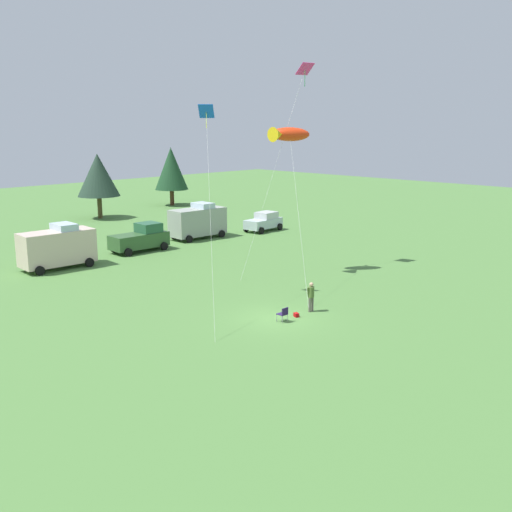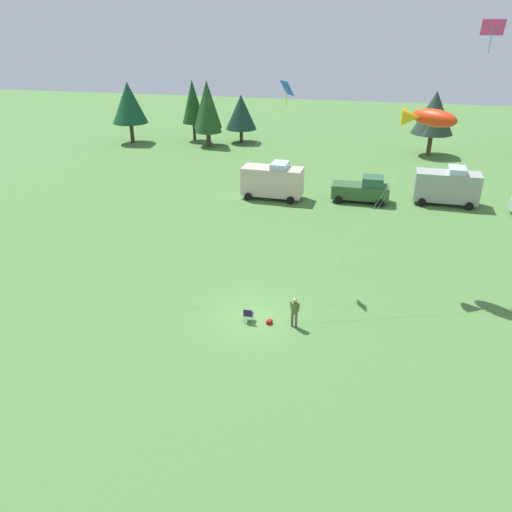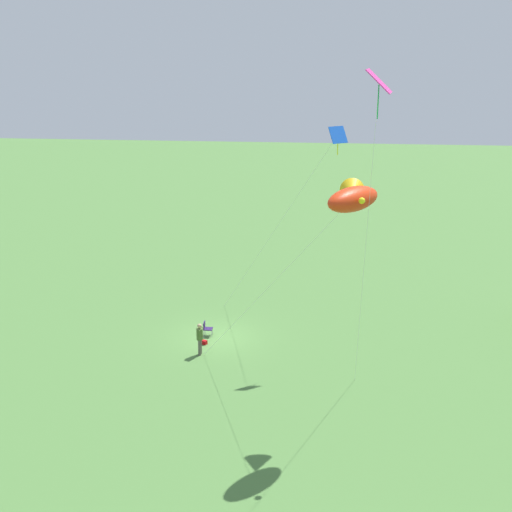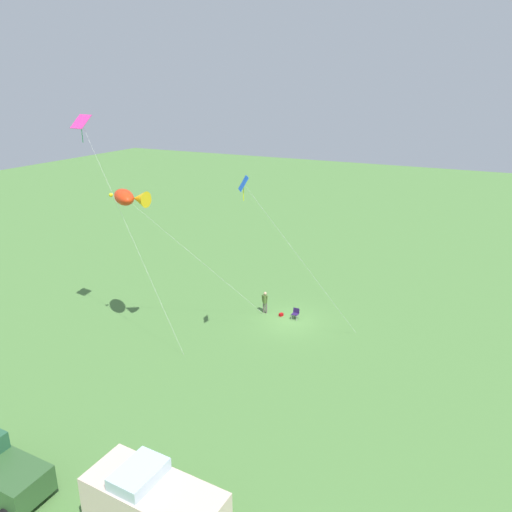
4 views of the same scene
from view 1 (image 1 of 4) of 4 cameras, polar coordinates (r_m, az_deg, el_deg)
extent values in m
plane|color=#4C7A3A|center=(33.63, 2.06, -5.97)|extent=(160.00, 160.00, 0.00)
cylinder|color=#58514A|center=(34.78, 5.14, -4.65)|extent=(0.14, 0.14, 0.85)
cylinder|color=#58514A|center=(34.93, 5.39, -4.58)|extent=(0.14, 0.14, 0.85)
cylinder|color=#47612B|center=(34.65, 5.29, -3.45)|extent=(0.37, 0.37, 0.62)
sphere|color=tan|center=(34.53, 5.30, -2.72)|extent=(0.24, 0.24, 0.24)
cylinder|color=#47612B|center=(34.54, 4.98, -3.44)|extent=(0.17, 0.10, 0.56)
cylinder|color=#47612B|center=(34.82, 5.45, -3.32)|extent=(0.14, 0.10, 0.56)
cube|color=#261747|center=(33.05, 2.50, -5.54)|extent=(0.48, 0.48, 0.04)
cube|color=#261747|center=(32.85, 2.79, -5.29)|extent=(0.48, 0.04, 0.40)
cylinder|color=#A5A8AD|center=(33.10, 1.98, -5.89)|extent=(0.03, 0.03, 0.42)
cylinder|color=#A5A8AD|center=(33.40, 2.47, -5.73)|extent=(0.03, 0.03, 0.42)
cylinder|color=#A5A8AD|center=(32.83, 2.52, -6.05)|extent=(0.03, 0.03, 0.42)
cylinder|color=#A5A8AD|center=(33.13, 3.01, -5.89)|extent=(0.03, 0.03, 0.42)
cube|color=#AB0D0F|center=(33.95, 3.86, -5.62)|extent=(0.32, 0.38, 0.22)
cube|color=beige|center=(47.16, -18.41, 0.77)|extent=(5.50, 2.45, 2.50)
cube|color=silver|center=(47.16, -17.82, 2.67)|extent=(1.49, 2.09, 0.50)
cylinder|color=black|center=(49.27, -16.84, -0.13)|extent=(0.69, 0.25, 0.68)
cylinder|color=black|center=(47.18, -15.56, -0.60)|extent=(0.69, 0.25, 0.68)
cylinder|color=black|center=(47.76, -21.02, -0.82)|extent=(0.69, 0.25, 0.68)
cylinder|color=black|center=(45.61, -19.89, -1.33)|extent=(0.69, 0.25, 0.68)
cube|color=#31572C|center=(51.89, -11.07, 1.47)|extent=(5.03, 2.08, 1.20)
cube|color=#255739|center=(52.26, -10.20, 2.70)|extent=(1.83, 1.87, 0.80)
cylinder|color=black|center=(53.87, -10.10, 1.26)|extent=(0.68, 0.23, 0.68)
cylinder|color=black|center=(52.12, -8.73, 0.93)|extent=(0.68, 0.23, 0.68)
cylinder|color=black|center=(51.97, -13.36, 0.71)|extent=(0.68, 0.23, 0.68)
cylinder|color=black|center=(50.15, -12.06, 0.35)|extent=(0.68, 0.23, 0.68)
cube|color=#969D91|center=(56.93, -5.57, 3.27)|extent=(5.49, 2.42, 2.50)
cube|color=silver|center=(57.10, -5.08, 4.83)|extent=(1.48, 2.08, 0.50)
cylinder|color=black|center=(59.24, -4.76, 2.42)|extent=(0.69, 0.25, 0.68)
cylinder|color=black|center=(57.41, -3.28, 2.12)|extent=(0.69, 0.25, 0.68)
cylinder|color=black|center=(56.95, -7.83, 1.94)|extent=(0.69, 0.25, 0.68)
cylinder|color=black|center=(55.05, -6.39, 1.62)|extent=(0.69, 0.25, 0.68)
cube|color=#B1C2C6|center=(60.73, 0.69, 3.14)|extent=(4.35, 2.18, 0.90)
cube|color=silver|center=(61.00, 0.99, 3.92)|extent=(2.14, 1.83, 0.65)
cylinder|color=black|center=(62.58, 0.85, 3.00)|extent=(0.70, 0.28, 0.68)
cylinder|color=black|center=(61.38, 2.30, 2.81)|extent=(0.70, 0.28, 0.68)
cylinder|color=black|center=(60.28, -0.94, 2.64)|extent=(0.70, 0.28, 0.68)
cylinder|color=black|center=(59.03, 0.52, 2.43)|extent=(0.70, 0.28, 0.68)
cylinder|color=#4A3F22|center=(71.29, -14.65, 4.53)|extent=(0.52, 0.52, 2.56)
cone|color=#22372B|center=(70.90, -14.81, 7.47)|extent=(4.77, 4.77, 4.81)
cylinder|color=#4B2E1C|center=(80.93, -8.00, 5.55)|extent=(0.56, 0.56, 2.12)
cone|color=#1A3E22|center=(80.56, -8.08, 8.25)|extent=(4.36, 4.36, 5.52)
ellipsoid|color=red|center=(43.07, 3.24, 11.50)|extent=(2.93, 2.66, 1.01)
cone|color=yellow|center=(42.13, 2.07, 11.49)|extent=(0.99, 1.03, 1.03)
sphere|color=yellow|center=(43.86, 3.61, 11.67)|extent=(0.25, 0.25, 0.25)
cylinder|color=silver|center=(38.69, 4.06, 4.01)|extent=(6.39, 7.28, 9.93)
cylinder|color=#4C3823|center=(35.14, 5.05, -5.19)|extent=(0.04, 0.04, 0.01)
cube|color=#E0308F|center=(45.41, 4.69, 17.34)|extent=(1.26, 1.02, 0.81)
cylinder|color=green|center=(45.35, 4.68, 16.48)|extent=(0.04, 0.04, 1.15)
cylinder|color=silver|center=(42.85, 1.67, 7.95)|extent=(6.68, 0.10, 14.52)
cylinder|color=#4C3823|center=(41.69, -1.48, -2.31)|extent=(0.04, 0.04, 0.01)
cube|color=blue|center=(36.82, -4.77, 13.59)|extent=(0.93, 1.01, 0.80)
cylinder|color=#EAF10E|center=(36.81, -4.75, 12.74)|extent=(0.04, 0.04, 0.91)
cylinder|color=silver|center=(32.89, -4.38, 3.79)|extent=(5.44, 6.68, 11.38)
cylinder|color=#4C3823|center=(30.16, -3.91, -8.20)|extent=(0.04, 0.04, 0.01)
camera|label=2|loc=(29.13, 49.47, 17.05)|focal=35.00mm
camera|label=3|loc=(66.05, 20.54, 16.23)|focal=50.00mm
camera|label=4|loc=(54.12, -35.04, 16.72)|focal=35.00mm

